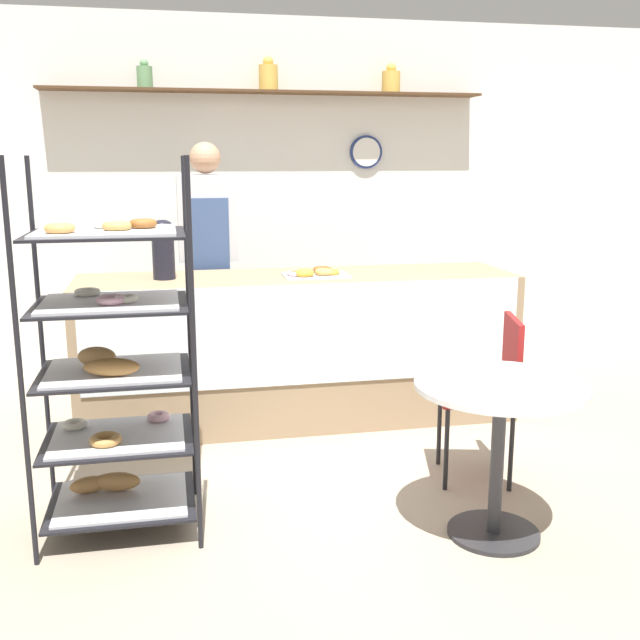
{
  "coord_description": "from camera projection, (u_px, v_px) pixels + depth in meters",
  "views": [
    {
      "loc": [
        -0.79,
        -3.49,
        1.65
      ],
      "look_at": [
        0.0,
        0.37,
        0.79
      ],
      "focal_mm": 42.0,
      "sensor_mm": 36.0,
      "label": 1
    }
  ],
  "objects": [
    {
      "name": "back_wall",
      "position": [
        268.0,
        195.0,
        5.89
      ],
      "size": [
        10.0,
        0.3,
        2.7
      ],
      "color": "white",
      "rests_on": "ground_plane"
    },
    {
      "name": "cafe_table",
      "position": [
        499.0,
        421.0,
        3.23
      ],
      "size": [
        0.74,
        0.74,
        0.71
      ],
      "color": "#262628",
      "rests_on": "ground_plane"
    },
    {
      "name": "cafe_chair",
      "position": [
        493.0,
        382.0,
        3.84
      ],
      "size": [
        0.46,
        0.46,
        0.86
      ],
      "rotation": [
        0.0,
        0.0,
        4.46
      ],
      "color": "black",
      "rests_on": "ground_plane"
    },
    {
      "name": "donut_tray_counter",
      "position": [
        314.0,
        273.0,
        4.6
      ],
      "size": [
        0.4,
        0.25,
        0.05
      ],
      "color": "silver",
      "rests_on": "display_counter"
    },
    {
      "name": "person_worker",
      "position": [
        208.0,
        261.0,
        5.07
      ],
      "size": [
        0.39,
        0.23,
        1.75
      ],
      "color": "#282833",
      "rests_on": "ground_plane"
    },
    {
      "name": "coffee_carafe",
      "position": [
        163.0,
        250.0,
        4.48
      ],
      "size": [
        0.13,
        0.13,
        0.36
      ],
      "color": "black",
      "rests_on": "display_counter"
    },
    {
      "name": "pastry_rack",
      "position": [
        113.0,
        368.0,
        3.27
      ],
      "size": [
        0.7,
        0.56,
        1.66
      ],
      "color": "black",
      "rests_on": "ground_plane"
    },
    {
      "name": "display_counter",
      "position": [
        299.0,
        348.0,
        4.75
      ],
      "size": [
        2.72,
        0.71,
        0.93
      ],
      "color": "#937A5B",
      "rests_on": "ground_plane"
    },
    {
      "name": "ground_plane",
      "position": [
        334.0,
        485.0,
        3.85
      ],
      "size": [
        14.0,
        14.0,
        0.0
      ],
      "primitive_type": "plane",
      "color": "gray"
    }
  ]
}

